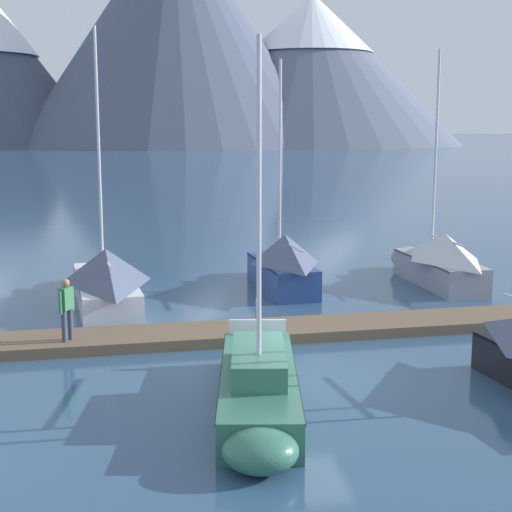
% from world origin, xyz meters
% --- Properties ---
extents(ground_plane, '(700.00, 700.00, 0.00)m').
position_xyz_m(ground_plane, '(0.00, 0.00, 0.00)').
color(ground_plane, '#2D4C6B').
extents(mountain_central_massif, '(80.07, 80.07, 58.58)m').
position_xyz_m(mountain_central_massif, '(6.13, 183.97, 30.06)').
color(mountain_central_massif, '#4C566B').
rests_on(mountain_central_massif, ground).
extents(mountain_shoulder_ridge, '(79.84, 79.84, 39.32)m').
position_xyz_m(mountain_shoulder_ridge, '(42.08, 187.55, 20.40)').
color(mountain_shoulder_ridge, slate).
rests_on(mountain_shoulder_ridge, ground).
extents(dock, '(26.87, 3.55, 0.30)m').
position_xyz_m(dock, '(0.00, 4.00, 0.15)').
color(dock, brown).
rests_on(dock, ground).
extents(sailboat_mid_dock_port, '(2.69, 7.62, 9.21)m').
position_xyz_m(sailboat_mid_dock_port, '(-4.74, 8.78, 0.93)').
color(sailboat_mid_dock_port, silver).
rests_on(sailboat_mid_dock_port, ground).
extents(sailboat_mid_dock_starboard, '(2.45, 6.96, 7.76)m').
position_xyz_m(sailboat_mid_dock_starboard, '(-1.11, -1.76, 0.55)').
color(sailboat_mid_dock_starboard, '#336B56').
rests_on(sailboat_mid_dock_starboard, ground).
extents(sailboat_far_berth, '(2.13, 6.03, 8.27)m').
position_xyz_m(sailboat_far_berth, '(1.54, 10.23, 0.98)').
color(sailboat_far_berth, navy).
rests_on(sailboat_far_berth, ground).
extents(sailboat_end_of_dock, '(2.10, 6.46, 8.72)m').
position_xyz_m(sailboat_end_of_dock, '(7.57, 10.19, 0.94)').
color(sailboat_end_of_dock, '#93939E').
rests_on(sailboat_end_of_dock, ground).
extents(person_on_dock, '(0.39, 0.51, 1.69)m').
position_xyz_m(person_on_dock, '(-5.51, 3.35, 1.26)').
color(person_on_dock, '#384256').
rests_on(person_on_dock, dock).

